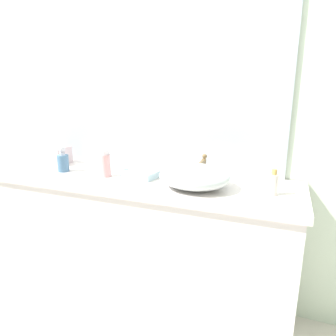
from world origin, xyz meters
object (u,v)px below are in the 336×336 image
Objects in this scene: sink_basin at (194,176)px; tissue_box at (59,154)px; soap_dispenser at (63,161)px; perfume_bottle at (273,184)px; folded_hand_towel at (142,173)px; lotion_bottle at (105,164)px.

tissue_box is at bearing 170.56° from sink_basin.
perfume_bottle is at bearing 0.79° from soap_dispenser.
sink_basin is 1.89× the size of folded_hand_towel.
sink_basin is 0.54m from lotion_bottle.
tissue_box is at bearing 174.38° from perfume_bottle.
perfume_bottle is (1.23, 0.02, -0.01)m from soap_dispenser.
perfume_bottle is 0.73m from folded_hand_towel.
folded_hand_towel is at bearing 175.68° from perfume_bottle.
sink_basin is 2.89× the size of perfume_bottle.
perfume_bottle is 1.39m from tissue_box.
soap_dispenser is 0.22m from tissue_box.
lotion_bottle is 1.01× the size of tissue_box.
tissue_box is at bearing 135.82° from soap_dispenser.
soap_dispenser is 1.23m from perfume_bottle.
perfume_bottle reaches higher than folded_hand_towel.
lotion_bottle is 0.92m from perfume_bottle.
lotion_bottle reaches higher than tissue_box.
soap_dispenser is 1.03× the size of tissue_box.
tissue_box is at bearing 172.94° from folded_hand_towel.
soap_dispenser is at bearing -44.18° from tissue_box.
sink_basin is at bearing -9.44° from tissue_box.
lotion_bottle is (-0.54, 0.01, 0.02)m from sink_basin.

